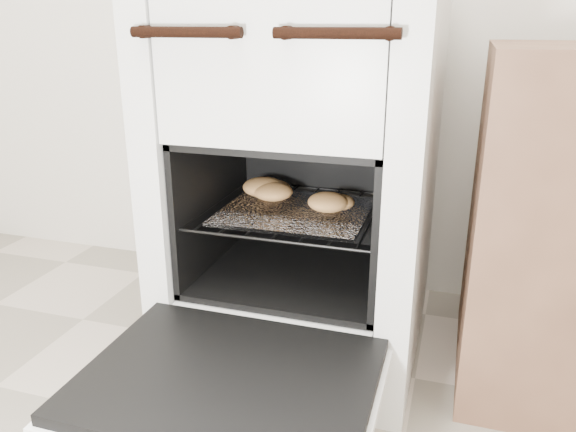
{
  "coord_description": "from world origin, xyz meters",
  "views": [
    {
      "loc": [
        0.39,
        -0.22,
        0.87
      ],
      "look_at": [
        0.01,
        0.99,
        0.42
      ],
      "focal_mm": 35.0,
      "sensor_mm": 36.0,
      "label": 1
    }
  ],
  "objects": [
    {
      "name": "oven_rack",
      "position": [
        0.01,
        1.08,
        0.41
      ],
      "size": [
        0.46,
        0.44,
        0.01
      ],
      "color": "black",
      "rests_on": "stove"
    },
    {
      "name": "oven_door",
      "position": [
        0.01,
        0.61,
        0.21
      ],
      "size": [
        0.57,
        0.44,
        0.04
      ],
      "color": "black",
      "rests_on": "stove"
    },
    {
      "name": "baked_rolls",
      "position": [
        -0.03,
        1.12,
        0.44
      ],
      "size": [
        0.35,
        0.22,
        0.05
      ],
      "color": "tan",
      "rests_on": "foil_sheet"
    },
    {
      "name": "foil_sheet",
      "position": [
        0.01,
        1.06,
        0.41
      ],
      "size": [
        0.36,
        0.32,
        0.01
      ],
      "primitive_type": "cube",
      "color": "silver",
      "rests_on": "oven_rack"
    },
    {
      "name": "stove",
      "position": [
        0.01,
        1.15,
        0.47
      ],
      "size": [
        0.63,
        0.71,
        0.97
      ],
      "color": "silver",
      "rests_on": "ground"
    }
  ]
}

